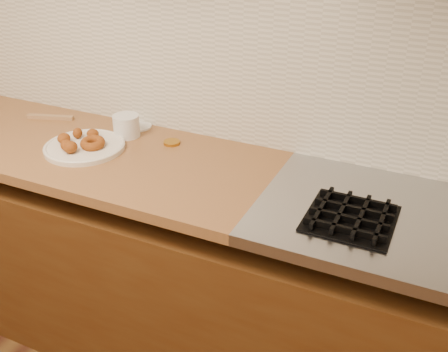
# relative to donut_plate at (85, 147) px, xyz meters

# --- Properties ---
(wall_back) EXTENTS (4.00, 0.02, 2.70)m
(wall_back) POSITION_rel_donut_plate_xyz_m (0.24, 0.33, 0.44)
(wall_back) COLOR #BDB292
(wall_back) RESTS_ON ground
(base_cabinet) EXTENTS (3.60, 0.60, 0.77)m
(base_cabinet) POSITION_rel_donut_plate_xyz_m (0.24, 0.02, -0.52)
(base_cabinet) COLOR #4D2F13
(base_cabinet) RESTS_ON floor
(butcher_block) EXTENTS (2.30, 0.62, 0.04)m
(butcher_block) POSITION_rel_donut_plate_xyz_m (-0.41, 0.02, -0.03)
(butcher_block) COLOR #9B6137
(butcher_block) RESTS_ON base_cabinet
(backsplash) EXTENTS (3.60, 0.02, 0.60)m
(backsplash) POSITION_rel_donut_plate_xyz_m (0.24, 0.32, 0.29)
(backsplash) COLOR beige
(backsplash) RESTS_ON wall_back
(donut_plate) EXTENTS (0.31, 0.31, 0.02)m
(donut_plate) POSITION_rel_donut_plate_xyz_m (0.00, 0.00, 0.00)
(donut_plate) COLOR silver
(donut_plate) RESTS_ON butcher_block
(ring_donut) EXTENTS (0.13, 0.13, 0.04)m
(ring_donut) POSITION_rel_donut_plate_xyz_m (0.04, 0.00, 0.03)
(ring_donut) COLOR brown
(ring_donut) RESTS_ON donut_plate
(fried_dough_chunks) EXTENTS (0.14, 0.20, 0.04)m
(fried_dough_chunks) POSITION_rel_donut_plate_xyz_m (-0.04, -0.02, 0.03)
(fried_dough_chunks) COLOR brown
(fried_dough_chunks) RESTS_ON donut_plate
(plastic_tub) EXTENTS (0.12, 0.12, 0.09)m
(plastic_tub) POSITION_rel_donut_plate_xyz_m (0.08, 0.17, 0.04)
(plastic_tub) COLOR silver
(plastic_tub) RESTS_ON butcher_block
(tub_lid) EXTENTS (0.12, 0.12, 0.01)m
(tub_lid) POSITION_rel_donut_plate_xyz_m (0.06, 0.27, -0.01)
(tub_lid) COLOR white
(tub_lid) RESTS_ON butcher_block
(brass_jar_lid) EXTENTS (0.08, 0.08, 0.01)m
(brass_jar_lid) POSITION_rel_donut_plate_xyz_m (0.28, 0.18, -0.00)
(brass_jar_lid) COLOR #B67F23
(brass_jar_lid) RESTS_ON butcher_block
(wooden_utensil) EXTENTS (0.20, 0.09, 0.02)m
(wooden_utensil) POSITION_rel_donut_plate_xyz_m (-0.33, 0.18, -0.00)
(wooden_utensil) COLOR #9C754C
(wooden_utensil) RESTS_ON butcher_block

